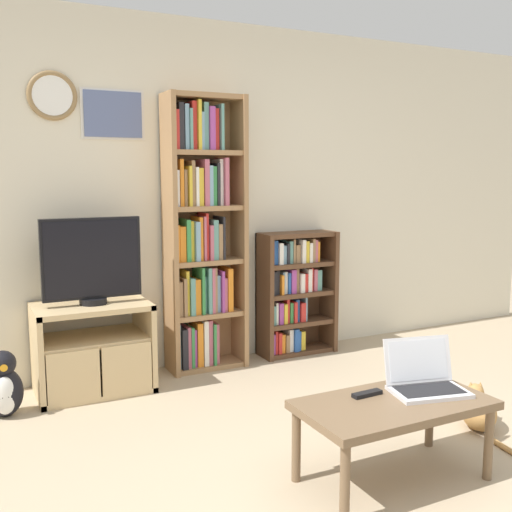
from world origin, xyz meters
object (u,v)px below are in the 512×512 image
(laptop, at_px, (424,378))
(penguin_figurine, at_px, (4,387))
(coffee_table, at_px, (394,410))
(cat, at_px, (478,410))
(television, at_px, (92,261))
(bookshelf_tall, at_px, (201,237))
(tv_stand, at_px, (93,348))
(bookshelf_short, at_px, (293,292))
(remote_near_laptop, at_px, (367,394))

(laptop, relative_size, penguin_figurine, 1.01)
(coffee_table, height_order, cat, coffee_table)
(television, xyz_separation_m, bookshelf_tall, (0.83, 0.14, 0.11))
(television, bearing_deg, penguin_figurine, -161.81)
(tv_stand, bearing_deg, penguin_figurine, -161.67)
(bookshelf_short, height_order, penguin_figurine, bookshelf_short)
(coffee_table, distance_m, cat, 0.90)
(laptop, bearing_deg, bookshelf_tall, 114.91)
(bookshelf_short, xyz_separation_m, laptop, (-0.38, -1.96, -0.05))
(cat, xyz_separation_m, penguin_figurine, (-2.44, 1.42, 0.08))
(television, xyz_separation_m, remote_near_laptop, (0.95, -1.74, -0.49))
(laptop, distance_m, penguin_figurine, 2.46)
(television, height_order, cat, television)
(bookshelf_short, bearing_deg, penguin_figurine, -171.13)
(tv_stand, xyz_separation_m, remote_near_laptop, (0.96, -1.74, 0.10))
(tv_stand, relative_size, bookshelf_short, 0.76)
(bookshelf_tall, xyz_separation_m, cat, (1.02, -1.75, -0.89))
(television, relative_size, bookshelf_short, 0.65)
(coffee_table, height_order, penguin_figurine, penguin_figurine)
(coffee_table, relative_size, remote_near_laptop, 5.71)
(bookshelf_tall, distance_m, remote_near_laptop, 1.98)
(coffee_table, bearing_deg, bookshelf_tall, 95.53)
(television, bearing_deg, tv_stand, -168.41)
(television, distance_m, penguin_figurine, 0.94)
(cat, bearing_deg, laptop, -131.59)
(tv_stand, distance_m, coffee_table, 2.12)
(tv_stand, xyz_separation_m, bookshelf_tall, (0.84, 0.15, 0.70))
(bookshelf_tall, xyz_separation_m, remote_near_laptop, (0.12, -1.89, -0.59))
(tv_stand, xyz_separation_m, penguin_figurine, (-0.58, -0.19, -0.12))
(laptop, bearing_deg, penguin_figurine, 151.53)
(television, bearing_deg, coffee_table, -61.08)
(penguin_figurine, bearing_deg, laptop, -41.33)
(tv_stand, xyz_separation_m, bookshelf_short, (1.64, 0.16, 0.21))
(television, distance_m, bookshelf_tall, 0.85)
(tv_stand, relative_size, coffee_table, 0.82)
(penguin_figurine, bearing_deg, television, 18.19)
(bookshelf_short, bearing_deg, bookshelf_tall, -179.34)
(bookshelf_short, bearing_deg, remote_near_laptop, -109.80)
(remote_near_laptop, height_order, cat, remote_near_laptop)
(coffee_table, xyz_separation_m, penguin_figurine, (-1.61, 1.66, -0.17))
(television, height_order, bookshelf_short, television)
(bookshelf_short, bearing_deg, cat, -82.76)
(tv_stand, distance_m, television, 0.59)
(bookshelf_tall, height_order, cat, bookshelf_tall)
(television, bearing_deg, bookshelf_short, 5.34)
(tv_stand, xyz_separation_m, laptop, (1.26, -1.81, 0.16))
(bookshelf_tall, relative_size, penguin_figurine, 4.95)
(tv_stand, bearing_deg, television, 11.59)
(bookshelf_tall, height_order, coffee_table, bookshelf_tall)
(bookshelf_tall, xyz_separation_m, coffee_table, (0.19, -2.00, -0.65))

